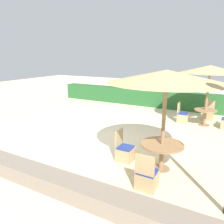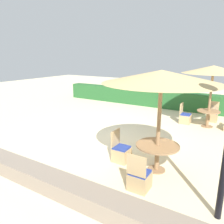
{
  "view_description": "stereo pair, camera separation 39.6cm",
  "coord_description": "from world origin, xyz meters",
  "px_view_note": "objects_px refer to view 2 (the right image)",
  "views": [
    {
      "loc": [
        3.93,
        -6.6,
        3.04
      ],
      "look_at": [
        0.0,
        0.6,
        0.9
      ],
      "focal_mm": 35.0,
      "sensor_mm": 36.0,
      "label": 1
    },
    {
      "loc": [
        4.28,
        -6.41,
        3.04
      ],
      "look_at": [
        0.0,
        0.6,
        0.9
      ],
      "focal_mm": 35.0,
      "sensor_mm": 36.0,
      "label": 2
    }
  ],
  "objects_px": {
    "round_table_front_right": "(157,150)",
    "patio_chair_front_right_west": "(121,153)",
    "parasol_back_right": "(213,70)",
    "round_table_back_right": "(208,115)",
    "patio_chair_back_right_north": "(212,116)",
    "parasol_front_right": "(161,77)",
    "patio_chair_front_right_south": "(139,179)",
    "patio_chair_back_right_west": "(185,118)"
  },
  "relations": [
    {
      "from": "parasol_back_right",
      "to": "patio_chair_back_right_north",
      "type": "distance_m",
      "value": 2.42
    },
    {
      "from": "parasol_back_right",
      "to": "patio_chair_front_right_west",
      "type": "bearing_deg",
      "value": -109.35
    },
    {
      "from": "patio_chair_back_right_west",
      "to": "patio_chair_back_right_north",
      "type": "relative_size",
      "value": 1.0
    },
    {
      "from": "patio_chair_back_right_north",
      "to": "round_table_front_right",
      "type": "bearing_deg",
      "value": 83.68
    },
    {
      "from": "parasol_front_right",
      "to": "round_table_front_right",
      "type": "relative_size",
      "value": 2.58
    },
    {
      "from": "round_table_back_right",
      "to": "patio_chair_front_right_south",
      "type": "xyz_separation_m",
      "value": [
        -0.62,
        -5.78,
        -0.28
      ]
    },
    {
      "from": "round_table_front_right",
      "to": "patio_chair_front_right_west",
      "type": "bearing_deg",
      "value": -178.56
    },
    {
      "from": "parasol_back_right",
      "to": "round_table_front_right",
      "type": "distance_m",
      "value": 5.12
    },
    {
      "from": "round_table_front_right",
      "to": "patio_chair_front_right_south",
      "type": "relative_size",
      "value": 1.23
    },
    {
      "from": "patio_chair_back_right_west",
      "to": "round_table_front_right",
      "type": "bearing_deg",
      "value": 4.6
    },
    {
      "from": "round_table_back_right",
      "to": "round_table_front_right",
      "type": "distance_m",
      "value": 4.77
    },
    {
      "from": "parasol_back_right",
      "to": "round_table_back_right",
      "type": "distance_m",
      "value": 1.92
    },
    {
      "from": "patio_chair_back_right_north",
      "to": "parasol_front_right",
      "type": "distance_m",
      "value": 6.2
    },
    {
      "from": "parasol_front_right",
      "to": "patio_chair_front_right_south",
      "type": "bearing_deg",
      "value": -92.16
    },
    {
      "from": "parasol_back_right",
      "to": "round_table_front_right",
      "type": "bearing_deg",
      "value": -97.0
    },
    {
      "from": "round_table_back_right",
      "to": "patio_chair_back_right_north",
      "type": "relative_size",
      "value": 1.02
    },
    {
      "from": "patio_chair_back_right_west",
      "to": "round_table_front_right",
      "type": "height_order",
      "value": "patio_chair_back_right_west"
    },
    {
      "from": "patio_chair_back_right_west",
      "to": "round_table_front_right",
      "type": "relative_size",
      "value": 0.81
    },
    {
      "from": "parasol_back_right",
      "to": "parasol_front_right",
      "type": "distance_m",
      "value": 4.77
    },
    {
      "from": "patio_chair_back_right_west",
      "to": "parasol_front_right",
      "type": "bearing_deg",
      "value": 4.6
    },
    {
      "from": "round_table_front_right",
      "to": "patio_chair_back_right_west",
      "type": "bearing_deg",
      "value": 94.6
    },
    {
      "from": "patio_chair_back_right_west",
      "to": "parasol_front_right",
      "type": "relative_size",
      "value": 0.32
    },
    {
      "from": "patio_chair_back_right_west",
      "to": "patio_chair_front_right_west",
      "type": "distance_m",
      "value": 4.81
    },
    {
      "from": "parasol_back_right",
      "to": "parasol_front_right",
      "type": "relative_size",
      "value": 0.89
    },
    {
      "from": "parasol_back_right",
      "to": "patio_chair_back_right_north",
      "type": "relative_size",
      "value": 2.84
    },
    {
      "from": "round_table_back_right",
      "to": "patio_chair_back_right_north",
      "type": "distance_m",
      "value": 1.04
    },
    {
      "from": "parasol_back_right",
      "to": "patio_chair_back_right_west",
      "type": "xyz_separation_m",
      "value": [
        -0.96,
        -0.0,
        -2.2
      ]
    },
    {
      "from": "patio_chair_back_right_north",
      "to": "patio_chair_front_right_south",
      "type": "height_order",
      "value": "same"
    },
    {
      "from": "round_table_back_right",
      "to": "patio_chair_back_right_north",
      "type": "xyz_separation_m",
      "value": [
        0.05,
        1.0,
        -0.28
      ]
    },
    {
      "from": "parasol_back_right",
      "to": "patio_chair_front_right_west",
      "type": "xyz_separation_m",
      "value": [
        -1.67,
        -4.76,
        -2.2
      ]
    },
    {
      "from": "parasol_back_right",
      "to": "round_table_back_right",
      "type": "relative_size",
      "value": 2.78
    },
    {
      "from": "parasol_front_right",
      "to": "patio_chair_front_right_south",
      "type": "relative_size",
      "value": 3.17
    },
    {
      "from": "parasol_front_right",
      "to": "round_table_front_right",
      "type": "bearing_deg",
      "value": 0.0
    },
    {
      "from": "round_table_back_right",
      "to": "patio_chair_front_right_south",
      "type": "bearing_deg",
      "value": -96.14
    },
    {
      "from": "parasol_back_right",
      "to": "patio_chair_back_right_north",
      "type": "bearing_deg",
      "value": 86.93
    },
    {
      "from": "patio_chair_back_right_north",
      "to": "round_table_front_right",
      "type": "xyz_separation_m",
      "value": [
        -0.64,
        -5.73,
        0.34
      ]
    },
    {
      "from": "patio_chair_back_right_north",
      "to": "patio_chair_front_right_west",
      "type": "height_order",
      "value": "same"
    },
    {
      "from": "patio_chair_back_right_west",
      "to": "parasol_front_right",
      "type": "distance_m",
      "value": 5.26
    },
    {
      "from": "parasol_back_right",
      "to": "patio_chair_back_right_west",
      "type": "height_order",
      "value": "parasol_back_right"
    },
    {
      "from": "patio_chair_front_right_west",
      "to": "parasol_front_right",
      "type": "bearing_deg",
      "value": 91.44
    },
    {
      "from": "parasol_back_right",
      "to": "patio_chair_front_right_west",
      "type": "relative_size",
      "value": 2.84
    },
    {
      "from": "parasol_front_right",
      "to": "patio_chair_front_right_west",
      "type": "xyz_separation_m",
      "value": [
        -1.09,
        -0.03,
        -2.27
      ]
    }
  ]
}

